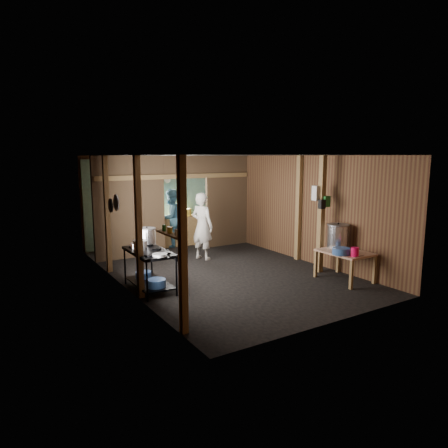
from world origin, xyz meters
TOP-DOWN VIEW (x-y plane):
  - floor at (0.00, 0.00)m, footprint 4.50×7.00m
  - ceiling at (0.00, 0.00)m, footprint 4.50×7.00m
  - wall_back at (0.00, 3.50)m, footprint 4.50×0.00m
  - wall_front at (0.00, -3.50)m, footprint 4.50×0.00m
  - wall_left at (-2.25, 0.00)m, footprint 0.00×7.00m
  - wall_right at (2.25, 0.00)m, footprint 0.00×7.00m
  - partition_left at (-1.32, 2.20)m, footprint 1.85×0.10m
  - partition_right at (1.57, 2.20)m, footprint 1.35×0.10m
  - partition_header at (0.25, 2.20)m, footprint 1.30×0.10m
  - turquoise_panel at (0.00, 3.44)m, footprint 4.40×0.06m
  - back_counter at (0.30, 2.95)m, footprint 1.20×0.50m
  - wall_clock at (0.25, 3.40)m, footprint 0.20×0.03m
  - post_left_a at (-2.18, -2.60)m, footprint 0.10×0.12m
  - post_left_b at (-2.18, -0.80)m, footprint 0.10×0.12m
  - post_left_c at (-2.18, 1.20)m, footprint 0.10×0.12m
  - post_right at (2.18, -0.20)m, footprint 0.10×0.12m
  - post_free at (1.85, -1.30)m, footprint 0.12×0.12m
  - cross_beam at (0.00, 2.15)m, footprint 4.40×0.12m
  - pan_lid_big at (-2.21, 0.40)m, footprint 0.03×0.34m
  - pan_lid_small at (-2.21, 0.80)m, footprint 0.03×0.30m
  - wall_shelf at (-2.15, -2.10)m, footprint 0.14×0.80m
  - jar_white at (-2.15, -2.35)m, footprint 0.07×0.07m
  - jar_yellow at (-2.15, -2.10)m, footprint 0.08×0.08m
  - jar_green at (-2.15, -1.88)m, footprint 0.06×0.06m
  - bag_white at (1.80, -1.22)m, footprint 0.22×0.15m
  - bag_green at (1.92, -1.36)m, footprint 0.16×0.12m
  - bag_black at (1.78, -1.38)m, footprint 0.14×0.10m
  - gas_range at (-1.88, -0.49)m, footprint 0.69×1.34m
  - prep_table at (1.83, -2.05)m, footprint 0.76×1.05m
  - stove_pot_large at (-1.71, 0.04)m, footprint 0.46×0.46m
  - stove_pot_med at (-2.05, -0.48)m, footprint 0.31×0.31m
  - stove_saucepan at (-2.05, -0.13)m, footprint 0.19×0.19m
  - frying_pan at (-1.88, -1.03)m, footprint 0.36×0.54m
  - blue_tub_front at (-1.88, -0.82)m, footprint 0.36×0.36m
  - blue_tub_back at (-1.88, -0.14)m, footprint 0.32×0.32m
  - stock_pot at (1.96, -1.71)m, footprint 0.57×0.57m
  - wash_basin at (1.56, -2.18)m, footprint 0.47×0.47m
  - pink_bucket at (1.66, -2.44)m, footprint 0.18×0.18m
  - knife at (1.72, -2.50)m, footprint 0.30×0.05m
  - yellow_tub at (0.59, 2.95)m, footprint 0.38×0.38m
  - cook at (0.16, 1.10)m, footprint 0.61×0.72m
  - worker_back at (0.09, 2.83)m, footprint 0.96×0.85m

SIDE VIEW (x-z plane):
  - floor at x=0.00m, z-range 0.00..0.00m
  - blue_tub_back at x=-1.88m, z-range 0.15..0.28m
  - blue_tub_front at x=-1.88m, z-range 0.15..0.30m
  - prep_table at x=1.83m, z-range 0.00..0.62m
  - gas_range at x=-1.88m, z-range 0.00..0.79m
  - back_counter at x=0.30m, z-range 0.00..0.85m
  - knife at x=1.72m, z-range 0.62..0.63m
  - wash_basin at x=1.56m, z-range 0.62..0.75m
  - pink_bucket at x=1.66m, z-range 0.62..0.80m
  - frying_pan at x=-1.88m, z-range 0.78..0.85m
  - worker_back at x=0.09m, z-range 0.00..1.66m
  - stove_saucepan at x=-2.05m, z-range 0.79..0.88m
  - cook at x=0.16m, z-range 0.00..1.69m
  - stock_pot at x=1.96m, z-range 0.60..1.14m
  - stove_pot_med at x=-2.05m, z-range 0.77..1.01m
  - stove_pot_large at x=-1.71m, z-range 0.77..1.13m
  - yellow_tub at x=0.59m, z-range 0.85..1.06m
  - turquoise_panel at x=0.00m, z-range 0.00..2.50m
  - wall_back at x=0.00m, z-range 0.00..2.60m
  - wall_front at x=0.00m, z-range 0.00..2.60m
  - wall_left at x=-2.25m, z-range 0.00..2.60m
  - wall_right at x=2.25m, z-range 0.00..2.60m
  - partition_left at x=-1.32m, z-range 0.00..2.60m
  - partition_right at x=1.57m, z-range 0.00..2.60m
  - post_left_a at x=-2.18m, z-range 0.00..2.60m
  - post_left_b at x=-2.18m, z-range 0.00..2.60m
  - post_left_c at x=-2.18m, z-range 0.00..2.60m
  - post_right at x=2.18m, z-range 0.00..2.60m
  - post_free at x=1.85m, z-range 0.00..2.60m
  - wall_shelf at x=-2.15m, z-range 1.39..1.41m
  - jar_white at x=-2.15m, z-range 1.42..1.52m
  - jar_yellow at x=-2.15m, z-range 1.42..1.52m
  - jar_green at x=-2.15m, z-range 1.42..1.52m
  - pan_lid_small at x=-2.21m, z-range 1.40..1.70m
  - bag_black at x=1.78m, z-range 1.45..1.65m
  - bag_green at x=1.92m, z-range 1.48..1.72m
  - pan_lid_big at x=-2.21m, z-range 1.48..1.82m
  - bag_white at x=1.80m, z-range 1.62..1.94m
  - wall_clock at x=0.25m, z-range 1.80..2.00m
  - cross_beam at x=0.00m, z-range 1.99..2.11m
  - partition_header at x=0.25m, z-range 2.00..2.60m
  - ceiling at x=0.00m, z-range 2.60..2.60m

